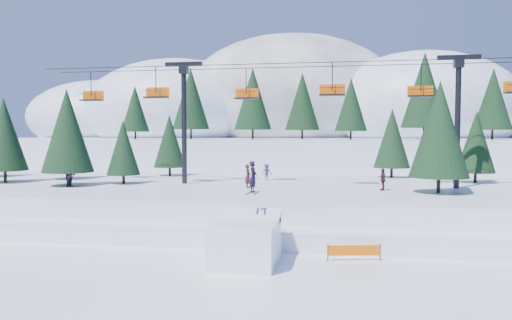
% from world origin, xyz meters
% --- Properties ---
extents(ground, '(160.00, 160.00, 0.00)m').
position_xyz_m(ground, '(0.00, 0.00, 0.00)').
color(ground, white).
rests_on(ground, ground).
extents(mid_shelf, '(70.00, 22.00, 2.50)m').
position_xyz_m(mid_shelf, '(0.00, 18.00, 1.25)').
color(mid_shelf, white).
rests_on(mid_shelf, ground).
extents(berm, '(70.00, 6.00, 1.10)m').
position_xyz_m(berm, '(0.00, 8.00, 0.55)').
color(berm, white).
rests_on(berm, ground).
extents(mountain_ridge, '(119.00, 60.46, 26.46)m').
position_xyz_m(mountain_ridge, '(-5.08, 73.32, 9.65)').
color(mountain_ridge, white).
rests_on(mountain_ridge, ground).
extents(jump_kicker, '(3.22, 4.41, 5.25)m').
position_xyz_m(jump_kicker, '(-0.62, 2.42, 1.21)').
color(jump_kicker, white).
rests_on(jump_kicker, ground).
extents(chairlift, '(46.00, 3.21, 10.28)m').
position_xyz_m(chairlift, '(1.34, 18.05, 9.32)').
color(chairlift, black).
rests_on(chairlift, mid_shelf).
extents(conifer_stand, '(62.53, 17.67, 9.21)m').
position_xyz_m(conifer_stand, '(4.81, 18.67, 6.79)').
color(conifer_stand, black).
rests_on(conifer_stand, mid_shelf).
extents(distant_skiers, '(31.91, 9.85, 1.86)m').
position_xyz_m(distant_skiers, '(-2.03, 17.83, 3.33)').
color(distant_skiers, '#3A2856').
rests_on(distant_skiers, mid_shelf).
extents(banner_near, '(2.80, 0.65, 0.90)m').
position_xyz_m(banner_near, '(4.91, 3.95, 0.54)').
color(banner_near, black).
rests_on(banner_near, ground).
extents(banner_far, '(2.73, 0.90, 0.90)m').
position_xyz_m(banner_far, '(11.16, 6.12, 0.54)').
color(banner_far, black).
rests_on(banner_far, ground).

